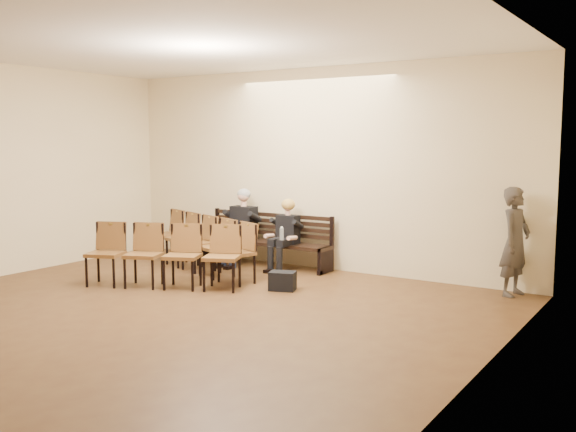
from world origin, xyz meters
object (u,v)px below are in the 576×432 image
at_px(seated_woman, 285,238).
at_px(chair_row_back, 198,243).
at_px(bench, 265,253).
at_px(laptop, 239,235).
at_px(passerby, 516,234).
at_px(chair_row_front, 163,256).
at_px(bag, 282,281).
at_px(seated_man, 241,227).
at_px(water_bottle, 282,240).

bearing_deg(seated_woman, chair_row_back, -143.91).
height_order(bench, laptop, laptop).
height_order(laptop, passerby, passerby).
distance_m(laptop, chair_row_front, 2.04).
relative_size(bag, chair_row_front, 0.16).
relative_size(seated_woman, bag, 2.86).
bearing_deg(chair_row_back, seated_woman, 56.44).
xyz_separation_m(seated_woman, chair_row_front, (-0.83, -2.16, -0.06)).
bearing_deg(passerby, seated_woman, 105.08).
height_order(passerby, chair_row_front, passerby).
distance_m(bag, passerby, 3.47).
xyz_separation_m(bench, bag, (1.33, -1.45, -0.08)).
xyz_separation_m(chair_row_front, chair_row_back, (-0.38, 1.27, -0.01)).
bearing_deg(chair_row_front, passerby, 3.86).
bearing_deg(chair_row_back, bench, 75.40).
relative_size(seated_woman, chair_row_back, 0.37).
xyz_separation_m(bench, chair_row_back, (-0.70, -1.00, 0.26)).
distance_m(seated_man, chair_row_front, 2.17).
bearing_deg(laptop, bench, 26.82).
bearing_deg(passerby, laptop, 105.91).
bearing_deg(seated_man, passerby, 2.63).
bearing_deg(bag, chair_row_front, -153.39).
bearing_deg(seated_man, water_bottle, -14.45).
bearing_deg(chair_row_back, passerby, 32.68).
height_order(chair_row_front, chair_row_back, chair_row_front).
height_order(water_bottle, passerby, passerby).
relative_size(bench, laptop, 8.60).
height_order(bench, bag, bench).
height_order(bench, water_bottle, water_bottle).
xyz_separation_m(water_bottle, chair_row_front, (-0.95, -1.88, -0.08)).
bearing_deg(water_bottle, passerby, 7.66).
height_order(bench, seated_woman, seated_woman).
height_order(laptop, bag, laptop).
xyz_separation_m(water_bottle, bag, (0.71, -1.05, -0.43)).
relative_size(laptop, chair_row_front, 0.13).
bearing_deg(seated_man, seated_woman, 0.00).
bearing_deg(chair_row_front, laptop, 69.31).
relative_size(seated_man, passerby, 0.75).
bearing_deg(seated_woman, bag, -58.16).
bearing_deg(seated_man, chair_row_back, -105.61).
distance_m(seated_woman, chair_row_front, 2.31).
relative_size(chair_row_front, chair_row_back, 0.81).
distance_m(seated_woman, bag, 1.62).
relative_size(water_bottle, chair_row_front, 0.10).
xyz_separation_m(bag, chair_row_front, (-1.65, -0.83, 0.35)).
bearing_deg(laptop, chair_row_back, -115.16).
relative_size(bench, chair_row_back, 0.88).
xyz_separation_m(bench, passerby, (4.34, 0.10, 0.68)).
bearing_deg(bag, water_bottle, 123.91).
height_order(seated_man, seated_woman, seated_man).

